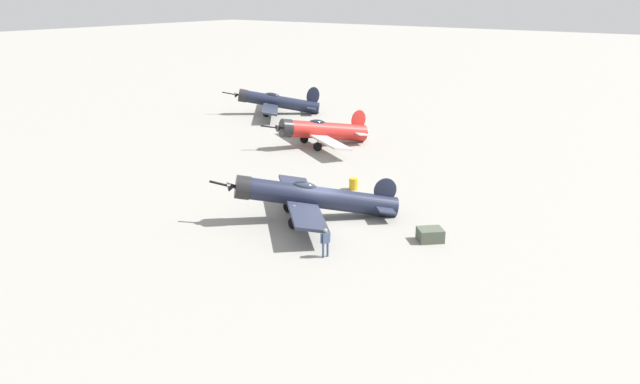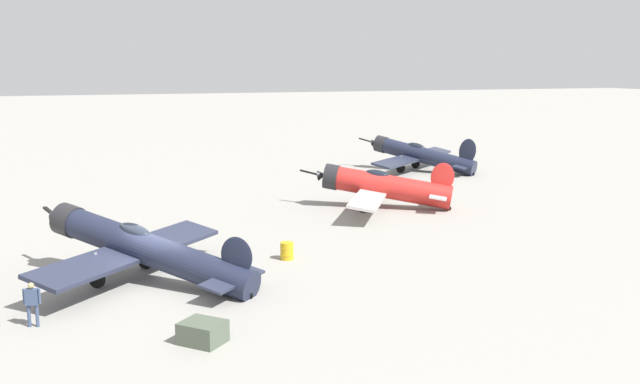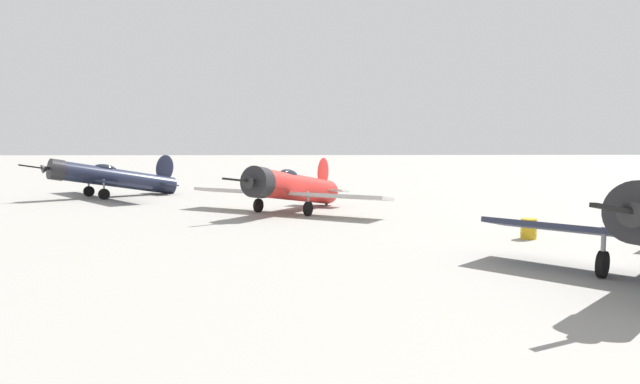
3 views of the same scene
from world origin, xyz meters
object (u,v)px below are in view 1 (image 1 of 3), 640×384
airplane_far_line (276,102)px  equipment_crate (430,235)px  airplane_mid_apron (320,131)px  fuel_drum (354,184)px  ground_crew_mechanic (325,240)px  airplane_foreground (312,197)px

airplane_far_line → equipment_crate: (-25.13, -32.90, -1.09)m
airplane_mid_apron → fuel_drum: bearing=77.4°
equipment_crate → fuel_drum: (5.73, 9.15, 0.05)m
airplane_mid_apron → fuel_drum: airplane_mid_apron is taller
ground_crew_mechanic → equipment_crate: size_ratio=0.90×
airplane_mid_apron → fuel_drum: (-9.55, -10.04, -1.02)m
airplane_foreground → airplane_far_line: airplane_far_line is taller
ground_crew_mechanic → fuel_drum: 12.60m
airplane_mid_apron → airplane_far_line: bearing=-94.7°
airplane_far_line → equipment_crate: 41.42m
airplane_foreground → airplane_mid_apron: 20.01m
airplane_far_line → ground_crew_mechanic: size_ratio=6.87×
ground_crew_mechanic → fuel_drum: bearing=135.2°
airplane_mid_apron → airplane_far_line: (9.85, 13.72, 0.02)m
airplane_mid_apron → fuel_drum: 13.89m
airplane_mid_apron → equipment_crate: airplane_mid_apron is taller
ground_crew_mechanic → airplane_foreground: bearing=152.8°
airplane_mid_apron → ground_crew_mechanic: size_ratio=6.97×
airplane_far_line → fuel_drum: 30.69m
airplane_foreground → fuel_drum: 7.10m
airplane_far_line → airplane_mid_apron: bearing=105.3°
equipment_crate → fuel_drum: bearing=58.0°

